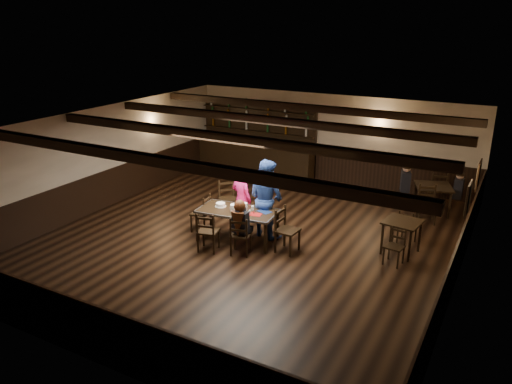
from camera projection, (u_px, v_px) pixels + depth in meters
The scene contains 25 objects.
ground at pixel (251, 238), 11.65m from camera, with size 10.00×10.00×0.00m, color black.
room_shell at pixel (252, 166), 11.10m from camera, with size 9.02×10.02×2.71m.
dining_table at pixel (238, 213), 11.30m from camera, with size 1.88×1.09×0.75m.
chair_near_left at pixel (207, 229), 10.80m from camera, with size 0.51×0.49×0.91m.
chair_near_right at pixel (240, 233), 10.65m from camera, with size 0.50×0.49×0.88m.
chair_end_left at pixel (204, 210), 11.87m from camera, with size 0.47×0.48×0.90m.
chair_end_right at pixel (284, 226), 10.84m from camera, with size 0.48×0.50×1.00m.
chair_far_pushed at pixel (227, 195), 12.85m from camera, with size 0.59×0.59×0.92m.
woman_pink at pixel (242, 199), 11.86m from camera, with size 0.57×0.37×1.57m, color #DA2881.
man_blue at pixel (266, 198), 11.53m from camera, with size 0.90×0.70×1.85m, color navy.
seated_person at pixel (240, 219), 10.60m from camera, with size 0.33×0.50×0.82m.
cake at pixel (221, 205), 11.49m from camera, with size 0.26×0.26×0.09m.
plate_stack_a at pixel (234, 208), 11.18m from camera, with size 0.17×0.17×0.16m, color white.
plate_stack_b at pixel (244, 207), 11.23m from camera, with size 0.15×0.15×0.18m, color white.
tea_light at pixel (241, 208), 11.33m from camera, with size 0.05×0.05×0.06m.
salt_shaker at pixel (250, 212), 11.03m from camera, with size 0.04×0.04×0.10m, color silver.
pepper_shaker at pixel (253, 211), 11.09m from camera, with size 0.03×0.03×0.08m, color #A5A8AD.
drink_glass at pixel (253, 208), 11.26m from camera, with size 0.06×0.06×0.10m, color silver.
menu_red at pixel (255, 214), 11.03m from camera, with size 0.29×0.20×0.00m, color maroon.
menu_blue at pixel (264, 211), 11.20m from camera, with size 0.31×0.22×0.00m, color #0E1F48.
bar_counter at pixel (255, 150), 16.43m from camera, with size 4.29×0.70×2.20m.
back_table_a at pixel (402, 226), 10.71m from camera, with size 0.83×0.83×0.75m.
back_table_b at pixel (433, 189), 12.94m from camera, with size 1.14×1.14×0.75m.
bg_patron_left at pixel (406, 177), 13.22m from camera, with size 0.33×0.43×0.79m.
bg_patron_right at pixel (459, 184), 12.77m from camera, with size 0.22×0.35×0.73m.
Camera 1 is at (5.18, -9.28, 4.88)m, focal length 35.00 mm.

